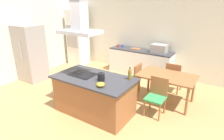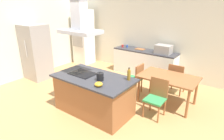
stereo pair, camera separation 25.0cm
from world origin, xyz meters
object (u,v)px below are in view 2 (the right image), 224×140
countertop_microwave (163,49)px  cutting_board (140,49)px  coffee_mug_blue (127,46)px  refrigerator (36,52)px  chair_at_left_end (136,77)px  cooktop (83,74)px  coffee_mug_red (123,46)px  tea_kettle (100,77)px  chair_facing_island (157,95)px  chair_facing_back_wall (176,77)px  wall_oven_stack (83,37)px  dining_table (168,80)px  range_hood (80,22)px  olive_oil_bottle (129,75)px  mixing_bowl (99,84)px

countertop_microwave → cutting_board: 0.89m
coffee_mug_blue → cutting_board: (0.54, 0.01, -0.04)m
refrigerator → chair_at_left_end: 3.46m
cooktop → coffee_mug_blue: size_ratio=6.67×
cooktop → coffee_mug_red: 2.94m
tea_kettle → cutting_board: (-0.64, 2.99, -0.08)m
cutting_board → refrigerator: size_ratio=0.19×
coffee_mug_red → coffee_mug_blue: same height
cutting_board → chair_facing_island: size_ratio=0.38×
cooktop → cutting_board: 2.93m
cooktop → cutting_board: (-0.05, 2.93, 0.00)m
coffee_mug_blue → chair_facing_back_wall: (2.17, -0.85, -0.44)m
tea_kettle → refrigerator: 3.28m
wall_oven_stack → cutting_board: bearing=6.4°
refrigerator → dining_table: 4.33m
chair_at_left_end → chair_facing_back_wall: same height
chair_facing_back_wall → wall_oven_stack: bearing=172.1°
coffee_mug_red → coffee_mug_blue: size_ratio=1.00×
cutting_board → chair_at_left_end: cutting_board is taller
countertop_microwave → refrigerator: size_ratio=0.27×
chair_facing_back_wall → chair_at_left_end: bearing=-144.0°
dining_table → range_hood: (-1.58, -1.41, 1.43)m
chair_facing_island → chair_at_left_end: same height
dining_table → refrigerator: bearing=-167.7°
countertop_microwave → olive_oil_bottle: bearing=-84.4°
coffee_mug_blue → coffee_mug_red: bearing=-150.3°
mixing_bowl → chair_at_left_end: (-0.09, 1.72, -0.44)m
chair_facing_island → dining_table: bearing=90.0°
cooktop → chair_at_left_end: bearing=64.8°
tea_kettle → refrigerator: size_ratio=0.11×
countertop_microwave → dining_table: size_ratio=0.36×
coffee_mug_red → dining_table: size_ratio=0.06×
cutting_board → chair_facing_island: 2.76m
chair_facing_island → coffee_mug_blue: bearing=134.9°
cutting_board → range_hood: size_ratio=0.38×
wall_oven_stack → chair_facing_island: 4.60m
chair_at_left_end → dining_table: bearing=0.0°
olive_oil_bottle → cutting_board: bearing=113.4°
tea_kettle → cooktop: bearing=174.6°
coffee_mug_red → olive_oil_bottle: bearing=-54.2°
refrigerator → chair_at_left_end: refrigerator is taller
mixing_bowl → coffee_mug_red: (-1.49, 3.15, -0.00)m
cutting_board → chair_facing_island: cutting_board is taller
olive_oil_bottle → wall_oven_stack: (-3.64, 2.32, 0.08)m
cooktop → countertop_microwave: size_ratio=1.20×
cutting_board → dining_table: 2.24m
cooktop → tea_kettle: tea_kettle is taller
cooktop → mixing_bowl: bearing=-22.3°
chair_facing_back_wall → range_hood: (-1.58, -2.07, 1.59)m
chair_facing_island → mixing_bowl: bearing=-128.0°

